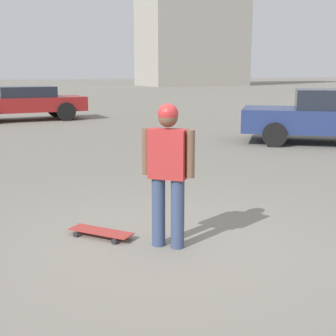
% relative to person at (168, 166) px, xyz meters
% --- Properties ---
extents(ground_plane, '(220.00, 220.00, 0.00)m').
position_rel_person_xyz_m(ground_plane, '(0.00, 0.00, -0.91)').
color(ground_plane, gray).
extents(person, '(0.45, 0.44, 1.59)m').
position_rel_person_xyz_m(person, '(0.00, 0.00, 0.00)').
color(person, '#38476B').
rests_on(person, ground_plane).
extents(skateboard, '(0.67, 0.76, 0.08)m').
position_rel_person_xyz_m(skateboard, '(0.59, -0.60, -0.85)').
color(skateboard, '#A5332D').
rests_on(skateboard, ground_plane).
extents(car_parked_near, '(4.77, 4.32, 1.44)m').
position_rel_person_xyz_m(car_parked_near, '(-7.17, -4.99, -0.17)').
color(car_parked_near, navy).
rests_on(car_parked_near, ground_plane).
extents(car_parked_far, '(4.69, 2.06, 1.33)m').
position_rel_person_xyz_m(car_parked_far, '(-0.66, -14.73, -0.19)').
color(car_parked_far, maroon).
rests_on(car_parked_far, ground_plane).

